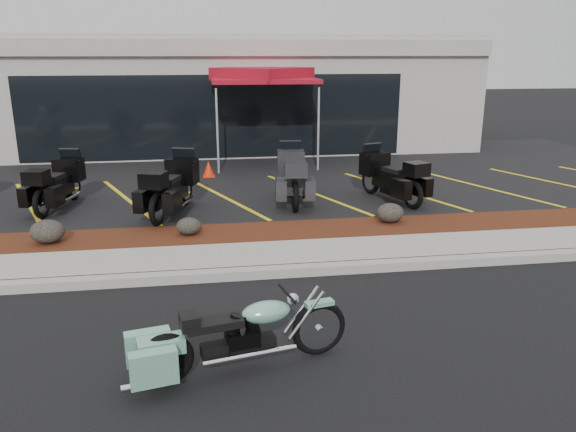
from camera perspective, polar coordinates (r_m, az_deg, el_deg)
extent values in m
plane|color=black|center=(8.22, -4.85, -8.71)|extent=(90.00, 90.00, 0.00)
cube|color=gray|center=(9.01, -5.27, -5.87)|extent=(24.00, 0.25, 0.15)
cube|color=gray|center=(9.66, -5.54, -4.32)|extent=(24.00, 1.20, 0.15)
cube|color=#35110C|center=(10.79, -5.92, -2.07)|extent=(24.00, 1.20, 0.16)
cube|color=black|center=(16.01, -6.94, 3.96)|extent=(26.00, 9.60, 0.15)
cube|color=gray|center=(21.99, -7.72, 12.35)|extent=(18.00, 8.00, 4.00)
cube|color=black|center=(18.07, -7.37, 9.93)|extent=(12.00, 0.06, 2.60)
cube|color=gray|center=(17.93, -7.62, 16.60)|extent=(18.00, 0.30, 0.50)
ellipsoid|color=black|center=(10.95, -23.26, -1.46)|extent=(0.61, 0.50, 0.43)
ellipsoid|color=black|center=(10.70, -10.05, -1.02)|extent=(0.47, 0.39, 0.33)
ellipsoid|color=black|center=(11.48, 10.33, 0.32)|extent=(0.55, 0.46, 0.39)
cone|color=red|center=(15.69, -8.07, 4.77)|extent=(0.41, 0.41, 0.44)
cylinder|color=silver|center=(15.67, -5.65, 8.41)|extent=(0.06, 0.06, 2.37)
cylinder|color=silver|center=(16.76, 3.88, 8.96)|extent=(0.06, 0.06, 2.37)
cylinder|color=silver|center=(18.42, -8.43, 9.49)|extent=(0.06, 0.06, 2.37)
cylinder|color=silver|center=(19.35, -0.05, 9.98)|extent=(0.06, 0.06, 2.37)
cube|color=maroon|center=(17.38, -2.61, 13.67)|extent=(3.76, 3.76, 0.12)
cube|color=maroon|center=(17.37, -2.62, 14.25)|extent=(3.10, 3.10, 0.36)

